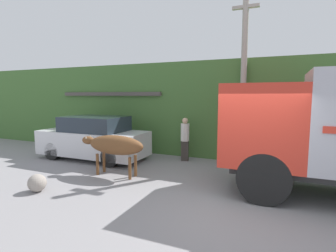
{
  "coord_description": "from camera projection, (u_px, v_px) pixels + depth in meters",
  "views": [
    {
      "loc": [
        0.7,
        -5.7,
        2.47
      ],
      "look_at": [
        -2.24,
        1.12,
        1.59
      ],
      "focal_mm": 28.0,
      "sensor_mm": 36.0,
      "label": 1
    }
  ],
  "objects": [
    {
      "name": "building_backdrop",
      "position": [
        126.0,
        119.0,
        12.94
      ],
      "size": [
        5.07,
        2.7,
        2.6
      ],
      "color": "#99ADB7",
      "rests_on": "ground_plane"
    },
    {
      "name": "hillside_embankment",
      "position": [
        264.0,
        108.0,
        11.57
      ],
      "size": [
        32.0,
        5.08,
        3.77
      ],
      "color": "#426B33",
      "rests_on": "ground_plane"
    },
    {
      "name": "ground_plane",
      "position": [
        241.0,
        208.0,
        5.77
      ],
      "size": [
        60.0,
        60.0,
        0.0
      ],
      "primitive_type": "plane",
      "color": "gray"
    },
    {
      "name": "utility_pole",
      "position": [
        244.0,
        74.0,
        9.12
      ],
      "size": [
        0.9,
        0.21,
        6.18
      ],
      "color": "#9E998E",
      "rests_on": "ground_plane"
    },
    {
      "name": "roadside_rock",
      "position": [
        37.0,
        183.0,
        6.71
      ],
      "size": [
        0.46,
        0.46,
        0.46
      ],
      "color": "gray",
      "rests_on": "ground_plane"
    },
    {
      "name": "parked_suv",
      "position": [
        93.0,
        138.0,
        10.12
      ],
      "size": [
        4.24,
        1.73,
        1.65
      ],
      "rotation": [
        0.0,
        0.0,
        0.07
      ],
      "color": "silver",
      "rests_on": "ground_plane"
    },
    {
      "name": "pedestrian_on_hill",
      "position": [
        185.0,
        137.0,
        9.81
      ],
      "size": [
        0.39,
        0.39,
        1.63
      ],
      "rotation": [
        0.0,
        0.0,
        3.39
      ],
      "color": "#38332D",
      "rests_on": "ground_plane"
    },
    {
      "name": "brown_cow",
      "position": [
        115.0,
        145.0,
        7.99
      ],
      "size": [
        2.21,
        0.59,
        1.25
      ],
      "rotation": [
        0.0,
        0.0,
        0.09
      ],
      "color": "brown",
      "rests_on": "ground_plane"
    }
  ]
}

